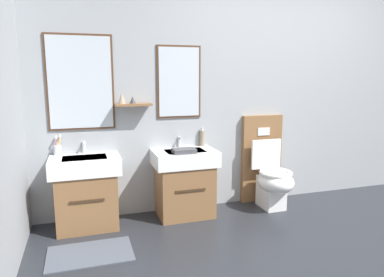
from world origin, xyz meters
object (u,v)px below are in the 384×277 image
Objects in this scene: toilet at (268,173)px; soap_dispenser at (202,138)px; vanity_sink_right at (184,181)px; toothbrush_cup at (58,149)px; folded_hand_towel at (184,151)px; vanity_sink_left at (86,190)px.

soap_dispenser is (-0.72, 0.17, 0.40)m from toilet.
toothbrush_cup is (-1.22, 0.15, 0.38)m from vanity_sink_right.
toilet is 4.55× the size of folded_hand_towel.
vanity_sink_right is 3.15× the size of folded_hand_towel.
toilet is 2.22m from toothbrush_cup.
toothbrush_cup reaches higher than folded_hand_towel.
toilet is (1.95, -0.01, 0.01)m from vanity_sink_left.
vanity_sink_left is 0.97m from vanity_sink_right.
toilet is at bearing 6.70° from folded_hand_towel.
soap_dispenser is 0.42m from folded_hand_towel.
vanity_sink_right is 3.47× the size of toothbrush_cup.
folded_hand_towel is at bearing -135.10° from soap_dispenser.
soap_dispenser reaches higher than vanity_sink_right.
vanity_sink_left is at bearing 180.00° from vanity_sink_right.
soap_dispenser is at bearing 7.46° from vanity_sink_left.
toilet reaches higher than vanity_sink_right.
vanity_sink_left is 3.47× the size of toothbrush_cup.
toilet is 5.00× the size of soap_dispenser.
vanity_sink_right is at bearing 0.00° from vanity_sink_left.
folded_hand_towel is (-0.04, -0.13, 0.35)m from vanity_sink_right.
toothbrush_cup is (-2.19, 0.16, 0.37)m from toilet.
folded_hand_towel is (0.93, -0.13, 0.35)m from vanity_sink_left.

